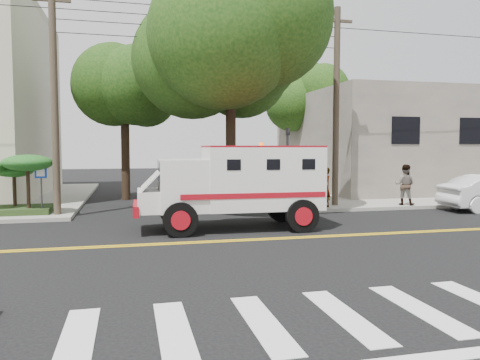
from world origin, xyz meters
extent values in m
plane|color=black|center=(0.00, 0.00, 0.00)|extent=(100.00, 100.00, 0.00)
cube|color=gray|center=(13.50, 13.50, 0.07)|extent=(17.00, 17.00, 0.15)
cube|color=#686159|center=(15.00, 14.00, 3.15)|extent=(14.00, 12.00, 6.00)
cylinder|color=#382D23|center=(-5.60, 6.00, 4.50)|extent=(0.28, 0.28, 9.00)
cylinder|color=#382D23|center=(6.30, 6.20, 4.50)|extent=(0.28, 0.28, 9.00)
cylinder|color=black|center=(1.50, 6.50, 3.50)|extent=(0.44, 0.44, 7.00)
sphere|color=black|center=(1.50, 6.50, 7.00)|extent=(5.32, 5.32, 5.32)
sphere|color=black|center=(2.64, 5.74, 7.57)|extent=(4.56, 4.56, 4.56)
cylinder|color=black|center=(-3.00, 12.00, 2.80)|extent=(0.44, 0.44, 5.60)
sphere|color=black|center=(-3.00, 12.00, 5.60)|extent=(3.92, 3.92, 3.92)
sphere|color=black|center=(-2.16, 11.44, 6.02)|extent=(3.36, 3.36, 3.36)
cylinder|color=black|center=(8.50, 16.00, 2.97)|extent=(0.44, 0.44, 5.95)
sphere|color=black|center=(8.50, 16.00, 5.95)|extent=(4.20, 4.20, 4.20)
sphere|color=black|center=(9.40, 15.40, 6.40)|extent=(3.60, 3.60, 3.60)
cylinder|color=#3F3F42|center=(3.80, 5.60, 1.80)|extent=(0.12, 0.12, 3.60)
imported|color=#3F3F42|center=(3.80, 5.60, 3.15)|extent=(0.15, 0.18, 0.90)
cylinder|color=#3F3F42|center=(-6.20, 6.20, 1.00)|extent=(0.06, 0.06, 2.00)
cube|color=#0C33A5|center=(-6.20, 6.14, 1.80)|extent=(0.45, 0.03, 0.45)
cube|color=#1E3314|center=(-7.50, 6.80, 0.27)|extent=(3.20, 2.00, 0.24)
cylinder|color=black|center=(-7.40, 7.20, 1.07)|extent=(0.14, 0.14, 1.36)
ellipsoid|color=#174A16|center=(-7.40, 7.20, 1.83)|extent=(1.55, 1.55, 0.54)
cylinder|color=black|center=(-6.70, 6.30, 1.23)|extent=(0.14, 0.14, 1.68)
ellipsoid|color=#174A16|center=(-6.70, 6.30, 2.17)|extent=(1.91, 1.91, 0.66)
cube|color=silver|center=(1.59, 1.99, 1.74)|extent=(3.92, 2.36, 2.08)
cube|color=silver|center=(-1.09, 2.04, 1.54)|extent=(1.63, 2.22, 1.69)
cube|color=black|center=(-1.86, 2.06, 1.98)|extent=(0.09, 1.69, 0.69)
cube|color=silver|center=(-2.13, 2.06, 1.04)|extent=(0.93, 2.00, 0.69)
cube|color=maroon|center=(-2.63, 2.07, 0.79)|extent=(0.22, 2.14, 0.35)
cube|color=maroon|center=(1.59, 1.99, 2.81)|extent=(3.92, 2.36, 0.06)
cylinder|color=black|center=(-1.31, 0.93, 0.55)|extent=(1.10, 0.34, 1.09)
cylinder|color=black|center=(-1.26, 3.16, 0.55)|extent=(1.10, 0.34, 1.09)
cylinder|color=black|center=(2.66, 0.85, 0.55)|extent=(1.10, 0.34, 1.09)
cylinder|color=black|center=(2.70, 3.07, 0.55)|extent=(1.10, 0.34, 1.09)
imported|color=gray|center=(5.50, 5.50, 1.03)|extent=(0.76, 0.67, 1.76)
imported|color=gray|center=(9.41, 5.50, 1.08)|extent=(1.14, 1.12, 1.86)
camera|label=1|loc=(-2.83, -13.44, 2.78)|focal=35.00mm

